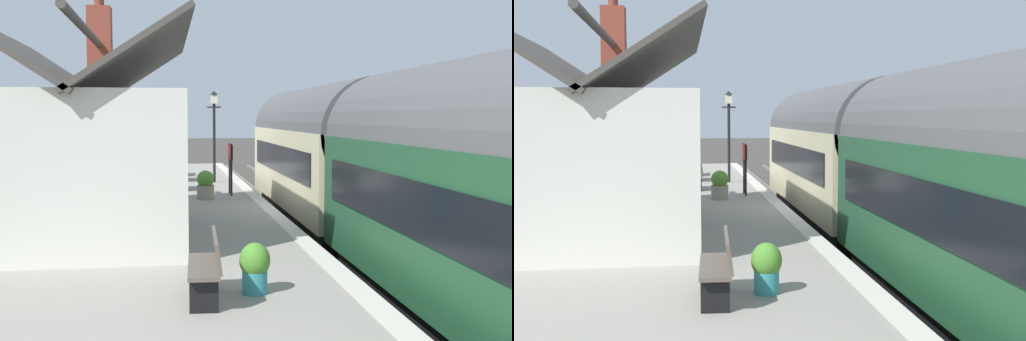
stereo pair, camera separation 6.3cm
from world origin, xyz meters
TOP-DOWN VIEW (x-y plane):
  - ground_plane at (0.00, 0.00)m, footprint 160.00×160.00m
  - platform at (0.00, 4.20)m, footprint 32.00×6.40m
  - platform_edge_coping at (0.00, 1.18)m, footprint 32.00×0.36m
  - rail_near at (0.00, -1.62)m, footprint 52.00×0.08m
  - rail_far at (0.00, -0.18)m, footprint 52.00×0.08m
  - train at (-2.44, -0.90)m, footprint 20.58×2.73m
  - station_building at (-2.43, 5.36)m, footprint 7.64×4.04m
  - bench_mid_platform at (4.65, 3.27)m, footprint 1.42×0.50m
  - bench_near_building at (9.61, 3.40)m, footprint 1.42×0.48m
  - bench_platform_end at (7.59, 3.25)m, footprint 1.41×0.46m
  - bench_by_lamp at (-8.04, 3.30)m, footprint 1.42×0.50m
  - planter_edge_far at (10.21, 5.77)m, footprint 0.46×0.46m
  - planter_under_sign at (-7.83, 2.65)m, footprint 0.43×0.43m
  - planter_bench_left at (2.11, 2.70)m, footprint 0.50×0.50m
  - lamp_post_platform at (6.84, 2.07)m, footprint 0.32×0.50m
  - station_sign_board at (3.08, 1.87)m, footprint 0.96×0.06m

SIDE VIEW (x-z plane):
  - ground_plane at x=0.00m, z-range 0.00..0.00m
  - rail_near at x=0.00m, z-range 0.00..0.14m
  - rail_far at x=0.00m, z-range 0.00..0.14m
  - platform at x=0.00m, z-range 0.00..0.99m
  - platform_edge_coping at x=0.00m, z-range 0.99..1.01m
  - planter_under_sign at x=-7.83m, z-range 1.01..1.72m
  - planter_edge_far at x=10.21m, z-range 1.01..1.79m
  - planter_bench_left at x=2.11m, z-range 0.98..1.85m
  - bench_mid_platform at x=4.65m, z-range 1.03..1.91m
  - bench_near_building at x=9.61m, z-range 1.03..1.91m
  - bench_platform_end at x=7.59m, z-range 1.03..1.91m
  - bench_by_lamp at x=-8.04m, z-range 1.03..1.91m
  - station_sign_board at x=3.08m, z-range 1.40..2.97m
  - train at x=-2.44m, z-range 0.06..4.38m
  - station_building at x=-2.43m, z-range -0.14..5.24m
  - lamp_post_platform at x=6.84m, z-range 1.68..4.99m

